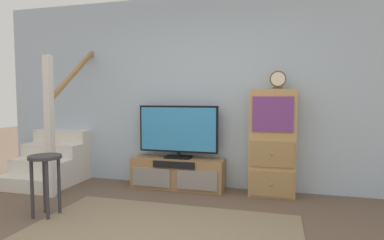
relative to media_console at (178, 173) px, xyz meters
name	(u,v)px	position (x,y,z in m)	size (l,w,h in m)	color
back_wall	(203,92)	(0.30, 0.27, 1.14)	(6.40, 0.12, 2.70)	#A8BCD1
area_rug	(156,238)	(0.30, -1.59, -0.21)	(2.60, 1.80, 0.01)	#847056
media_console	(178,173)	(0.00, 0.00, 0.00)	(1.30, 0.38, 0.42)	#997047
television	(178,130)	(0.00, 0.02, 0.60)	(1.13, 0.22, 0.73)	black
side_cabinet	(272,143)	(1.28, 0.01, 0.48)	(0.58, 0.38, 1.38)	tan
desk_clock	(278,80)	(1.33, 0.00, 1.28)	(0.20, 0.08, 0.23)	#4C3823
staircase	(60,155)	(-1.94, 0.01, 0.16)	(1.00, 1.36, 2.20)	silver
bar_stool_near	(45,171)	(-1.04, -1.38, 0.28)	(0.34, 0.34, 0.66)	#333338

